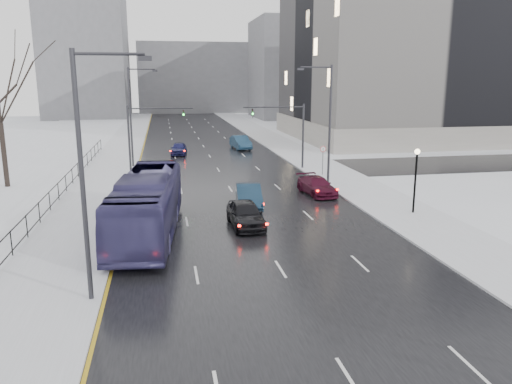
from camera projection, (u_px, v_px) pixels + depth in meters
road at (208, 154)px, 60.20m from camera, size 16.00×150.00×0.04m
cross_road at (219, 172)px, 48.70m from camera, size 130.00×10.00×0.04m
sidewalk_left at (119, 156)px, 58.31m from camera, size 5.00×150.00×0.16m
sidewalk_right at (292, 151)px, 62.06m from camera, size 5.00×150.00×0.16m
park_strip at (32, 158)px, 56.62m from camera, size 14.00×150.00×0.12m
tree_park_e at (8, 188)px, 41.62m from camera, size 9.45×9.45×13.50m
iron_fence at (31, 220)px, 28.93m from camera, size 0.06×70.00×1.30m
streetlight_r_mid at (327, 119)px, 41.24m from camera, size 2.95×0.25×10.00m
streetlight_l_near at (87, 166)px, 19.16m from camera, size 2.95×0.25×10.00m
streetlight_l_far at (133, 112)px, 49.83m from camera, size 2.95×0.25×10.00m
lamppost_r_mid at (416, 171)px, 32.76m from camera, size 0.36×0.36×4.28m
mast_signal_right at (293, 128)px, 49.09m from camera, size 6.10×0.33×6.50m
mast_signal_left at (140, 131)px, 46.48m from camera, size 6.10×0.33×6.50m
no_uturn_sign at (323, 152)px, 46.00m from camera, size 0.60×0.06×2.70m
civic_building at (430, 63)px, 75.46m from camera, size 41.00×31.00×24.80m
bldg_far_right at (306, 69)px, 115.47m from camera, size 24.00×20.00×22.00m
bldg_far_left at (87, 56)px, 115.46m from camera, size 18.00×22.00×28.00m
bldg_far_center at (195, 78)px, 135.59m from camera, size 30.00×18.00×18.00m
bus at (148, 205)px, 28.59m from camera, size 4.27×13.13×3.59m
sedan_center_near at (245, 214)px, 30.44m from camera, size 2.05×4.76×1.60m
sedan_right_near at (249, 196)px, 35.10m from camera, size 2.16×4.98×1.59m
sedan_right_far at (317, 186)px, 38.92m from camera, size 2.48×4.95×1.38m
sedan_center_far at (179, 149)px, 59.27m from camera, size 2.18×4.48×1.47m
sedan_right_distant at (241, 142)px, 64.09m from camera, size 2.33×5.32×1.70m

